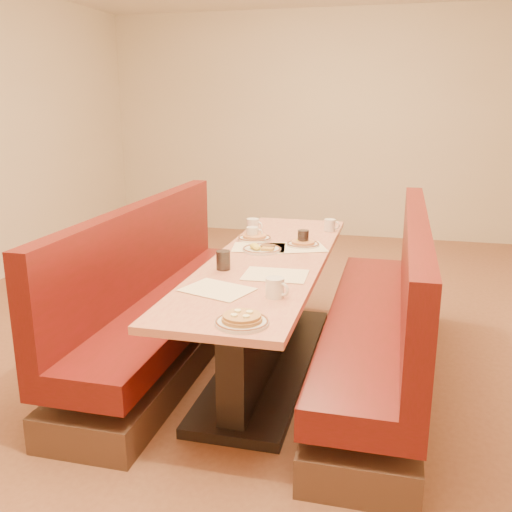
% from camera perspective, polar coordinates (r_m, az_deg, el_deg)
% --- Properties ---
extents(ground, '(8.00, 8.00, 0.00)m').
position_cam_1_polar(ground, '(3.86, 1.18, -11.00)').
color(ground, '#9E6647').
rests_on(ground, ground).
extents(room_envelope, '(6.04, 8.04, 2.82)m').
position_cam_1_polar(room_envelope, '(3.47, 1.37, 18.92)').
color(room_envelope, beige).
rests_on(room_envelope, ground).
extents(diner_table, '(0.70, 2.50, 0.75)m').
position_cam_1_polar(diner_table, '(3.71, 1.22, -5.82)').
color(diner_table, black).
rests_on(diner_table, ground).
extents(booth_left, '(0.55, 2.50, 1.05)m').
position_cam_1_polar(booth_left, '(3.93, -9.28, -4.99)').
color(booth_left, '#4C3326').
rests_on(booth_left, ground).
extents(booth_right, '(0.55, 2.50, 1.05)m').
position_cam_1_polar(booth_right, '(3.64, 12.61, -6.88)').
color(booth_right, '#4C3326').
rests_on(booth_right, ground).
extents(placemat_near_left, '(0.41, 0.36, 0.00)m').
position_cam_1_polar(placemat_near_left, '(3.00, -3.89, -3.37)').
color(placemat_near_left, '#FFEFC7').
rests_on(placemat_near_left, diner_table).
extents(placemat_near_right, '(0.37, 0.28, 0.00)m').
position_cam_1_polar(placemat_near_right, '(3.24, 1.95, -1.89)').
color(placemat_near_right, '#FFEFC7').
rests_on(placemat_near_right, diner_table).
extents(placemat_far_left, '(0.39, 0.32, 0.00)m').
position_cam_1_polar(placemat_far_left, '(3.84, 0.29, 0.86)').
color(placemat_far_left, '#FFEFC7').
rests_on(placemat_far_left, diner_table).
extents(placemat_far_right, '(0.47, 0.42, 0.00)m').
position_cam_1_polar(placemat_far_right, '(3.86, 3.98, 0.87)').
color(placemat_far_right, '#FFEFC7').
rests_on(placemat_far_right, diner_table).
extents(pancake_plate, '(0.24, 0.24, 0.05)m').
position_cam_1_polar(pancake_plate, '(2.55, -1.42, -6.44)').
color(pancake_plate, silver).
rests_on(pancake_plate, diner_table).
extents(eggs_plate, '(0.26, 0.26, 0.05)m').
position_cam_1_polar(eggs_plate, '(3.77, 0.53, 0.74)').
color(eggs_plate, silver).
rests_on(eggs_plate, diner_table).
extents(extra_plate_mid, '(0.22, 0.22, 0.05)m').
position_cam_1_polar(extra_plate_mid, '(3.91, 4.72, 1.22)').
color(extra_plate_mid, silver).
rests_on(extra_plate_mid, diner_table).
extents(extra_plate_far, '(0.24, 0.24, 0.05)m').
position_cam_1_polar(extra_plate_far, '(4.06, -0.15, 1.85)').
color(extra_plate_far, silver).
rests_on(extra_plate_far, diner_table).
extents(coffee_mug_a, '(0.13, 0.09, 0.10)m').
position_cam_1_polar(coffee_mug_a, '(2.87, 1.97, -3.16)').
color(coffee_mug_a, silver).
rests_on(coffee_mug_a, diner_table).
extents(coffee_mug_b, '(0.12, 0.08, 0.09)m').
position_cam_1_polar(coffee_mug_b, '(4.07, -0.32, 2.31)').
color(coffee_mug_b, silver).
rests_on(coffee_mug_b, diner_table).
extents(coffee_mug_c, '(0.12, 0.08, 0.09)m').
position_cam_1_polar(coffee_mug_c, '(4.38, 7.44, 3.10)').
color(coffee_mug_c, silver).
rests_on(coffee_mug_c, diner_table).
extents(coffee_mug_d, '(0.13, 0.09, 0.10)m').
position_cam_1_polar(coffee_mug_d, '(4.30, -0.27, 3.10)').
color(coffee_mug_d, silver).
rests_on(coffee_mug_d, diner_table).
extents(soda_tumbler_near, '(0.08, 0.08, 0.11)m').
position_cam_1_polar(soda_tumbler_near, '(3.35, -3.29, -0.43)').
color(soda_tumbler_near, black).
rests_on(soda_tumbler_near, diner_table).
extents(soda_tumbler_mid, '(0.08, 0.08, 0.11)m').
position_cam_1_polar(soda_tumbler_mid, '(3.92, 4.74, 1.82)').
color(soda_tumbler_mid, black).
rests_on(soda_tumbler_mid, diner_table).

